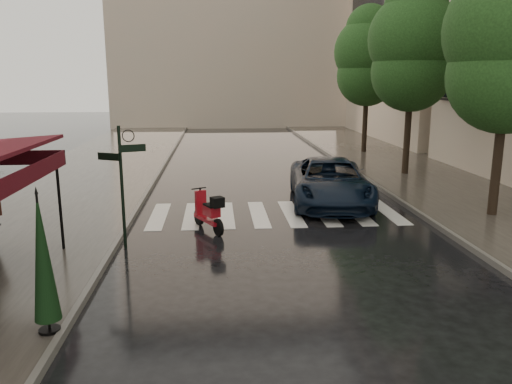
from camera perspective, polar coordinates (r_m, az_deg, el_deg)
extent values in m
plane|color=black|center=(10.21, -10.81, -11.63)|extent=(120.00, 120.00, 0.00)
cube|color=#38332D|center=(22.37, -19.10, 1.38)|extent=(6.00, 60.00, 0.12)
cube|color=#38332D|center=(23.49, 18.33, 1.94)|extent=(5.50, 60.00, 0.12)
cube|color=#595651|center=(21.80, -11.33, 1.59)|extent=(0.12, 60.00, 0.16)
cube|color=#595651|center=(22.55, 11.76, 1.93)|extent=(0.12, 60.00, 0.16)
cube|color=silver|center=(15.92, -11.07, -2.73)|extent=(0.50, 3.20, 0.01)
cube|color=silver|center=(15.83, -7.29, -2.67)|extent=(0.50, 3.20, 0.01)
cube|color=silver|center=(15.82, -3.48, -2.61)|extent=(0.50, 3.20, 0.01)
cube|color=silver|center=(15.87, 0.31, -2.54)|extent=(0.50, 3.20, 0.01)
cube|color=silver|center=(15.99, 4.07, -2.45)|extent=(0.50, 3.20, 0.01)
cube|color=silver|center=(16.18, 7.75, -2.36)|extent=(0.50, 3.20, 0.01)
cube|color=silver|center=(16.43, 11.34, -2.26)|extent=(0.50, 3.20, 0.01)
cube|color=silver|center=(16.75, 14.80, -2.15)|extent=(0.50, 3.20, 0.01)
cube|color=#480A0F|center=(9.66, -26.74, 0.48)|extent=(0.04, 7.00, 0.35)
cylinder|color=black|center=(12.91, -21.52, -1.07)|extent=(0.07, 0.07, 2.35)
cylinder|color=black|center=(12.75, -15.05, 0.39)|extent=(0.08, 0.08, 3.10)
cube|color=black|center=(12.53, -13.96, 4.89)|extent=(0.62, 0.26, 0.18)
cube|color=black|center=(12.67, -16.51, 3.90)|extent=(0.56, 0.29, 0.18)
cube|color=#C1A994|center=(38.80, 19.97, 19.46)|extent=(8.00, 16.00, 18.50)
cube|color=#C1A994|center=(47.66, -2.45, 19.66)|extent=(22.00, 6.00, 20.00)
cylinder|color=black|center=(16.69, 26.01, 4.79)|extent=(0.28, 0.28, 4.26)
sphere|color=black|center=(16.58, 26.71, 11.81)|extent=(3.40, 3.40, 3.40)
sphere|color=black|center=(16.64, 27.16, 16.24)|extent=(3.80, 3.80, 3.80)
cylinder|color=black|center=(22.91, 16.98, 7.59)|extent=(0.28, 0.28, 4.48)
sphere|color=black|center=(22.85, 17.34, 12.99)|extent=(3.40, 3.40, 3.40)
sphere|color=black|center=(22.91, 17.57, 16.38)|extent=(3.80, 3.80, 3.80)
sphere|color=black|center=(23.04, 17.79, 19.55)|extent=(2.60, 2.60, 2.60)
cylinder|color=black|center=(29.59, 12.39, 8.75)|extent=(0.28, 0.28, 4.37)
sphere|color=black|center=(29.53, 12.59, 12.83)|extent=(3.40, 3.40, 3.40)
sphere|color=black|center=(29.57, 12.72, 15.40)|extent=(3.80, 3.80, 3.80)
sphere|color=black|center=(29.66, 12.84, 17.80)|extent=(2.60, 2.60, 2.60)
cylinder|color=black|center=(13.68, -4.33, -4.06)|extent=(0.30, 0.47, 0.48)
cylinder|color=black|center=(14.75, -6.55, -2.87)|extent=(0.30, 0.47, 0.48)
cube|color=maroon|center=(14.21, -5.54, -3.11)|extent=(0.83, 1.28, 0.10)
cube|color=maroon|center=(13.92, -5.11, -2.17)|extent=(0.51, 0.62, 0.28)
cube|color=maroon|center=(14.50, -6.34, -1.26)|extent=(0.34, 0.25, 0.74)
cylinder|color=black|center=(14.50, -6.55, 0.42)|extent=(0.42, 0.24, 0.04)
cube|color=black|center=(13.52, -4.44, -1.17)|extent=(0.42, 0.41, 0.28)
imported|color=black|center=(17.29, 8.44, 1.18)|extent=(3.15, 5.78, 1.54)
cylinder|color=black|center=(9.17, -22.51, -14.35)|extent=(0.35, 0.35, 0.05)
cylinder|color=black|center=(8.72, -23.15, -7.50)|extent=(0.04, 0.04, 2.27)
cone|color=black|center=(8.69, -23.21, -6.80)|extent=(0.43, 0.43, 2.16)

